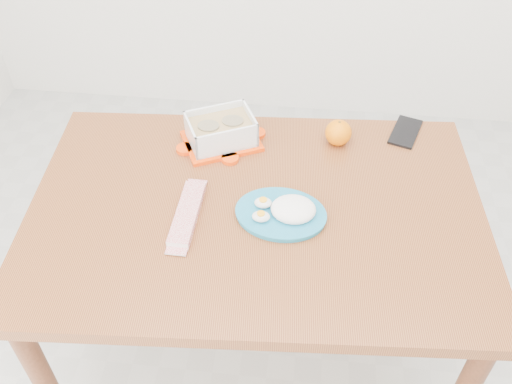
# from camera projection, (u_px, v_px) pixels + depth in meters

# --- Properties ---
(dining_table) EXTENTS (1.32, 0.93, 0.75)m
(dining_table) POSITION_uv_depth(u_px,v_px,m) (256.00, 230.00, 1.65)
(dining_table) COLOR brown
(dining_table) RESTS_ON ground
(food_container) EXTENTS (0.28, 0.25, 0.10)m
(food_container) POSITION_uv_depth(u_px,v_px,m) (221.00, 131.00, 1.76)
(food_container) COLOR #FF4307
(food_container) RESTS_ON dining_table
(orange_fruit) EXTENTS (0.08, 0.08, 0.08)m
(orange_fruit) POSITION_uv_depth(u_px,v_px,m) (338.00, 133.00, 1.76)
(orange_fruit) COLOR orange
(orange_fruit) RESTS_ON dining_table
(rice_plate) EXTENTS (0.27, 0.27, 0.07)m
(rice_plate) POSITION_uv_depth(u_px,v_px,m) (285.00, 211.00, 1.55)
(rice_plate) COLOR teal
(rice_plate) RESTS_ON dining_table
(candy_bar) EXTENTS (0.06, 0.24, 0.02)m
(candy_bar) POSITION_uv_depth(u_px,v_px,m) (187.00, 214.00, 1.55)
(candy_bar) COLOR #AF0915
(candy_bar) RESTS_ON dining_table
(smartphone) EXTENTS (0.12, 0.17, 0.01)m
(smartphone) POSITION_uv_depth(u_px,v_px,m) (405.00, 132.00, 1.82)
(smartphone) COLOR black
(smartphone) RESTS_ON dining_table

